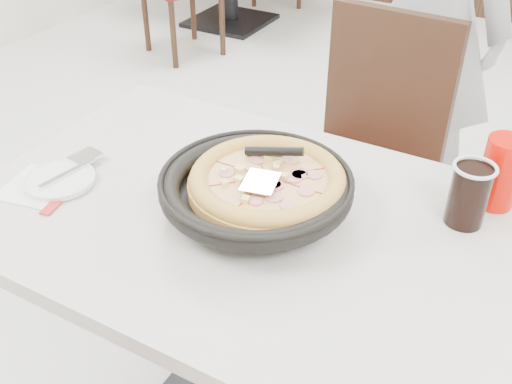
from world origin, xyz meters
The scene contains 13 objects.
floor centered at (0.00, 0.00, 0.00)m, with size 7.00×7.00×0.00m, color beige.
main_table centered at (-0.10, -0.42, 0.38)m, with size 1.20×0.80×0.75m, color beige, non-canonical shape.
chair_far centered at (-0.08, 0.24, 0.47)m, with size 0.42×0.42×0.95m, color black, non-canonical shape.
trivet centered at (-0.09, -0.37, 0.77)m, with size 0.13×0.13×0.04m, color black.
pizza_pan centered at (-0.08, -0.41, 0.79)m, with size 0.36×0.36×0.01m, color black.
pizza centered at (-0.07, -0.39, 0.81)m, with size 0.34×0.34×0.02m, color gold.
pizza_server centered at (-0.06, -0.43, 0.84)m, with size 0.07×0.09×0.00m, color silver.
napkin centered at (-0.56, -0.58, 0.75)m, with size 0.15×0.15×0.00m, color white.
side_plate centered at (-0.53, -0.54, 0.76)m, with size 0.16×0.16×0.01m, color white.
fork centered at (-0.52, -0.52, 0.77)m, with size 0.01×0.15×0.00m, color silver.
cola_glass centered at (0.31, -0.23, 0.81)m, with size 0.08×0.08×0.13m, color black.
red_cup centered at (0.35, -0.13, 0.83)m, with size 0.08×0.08×0.16m, color red.
diner_person centered at (-0.06, 0.77, 0.83)m, with size 0.61×0.40×1.66m, color #A1A1A6.
Camera 1 is at (0.42, -1.31, 1.52)m, focal length 42.00 mm.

